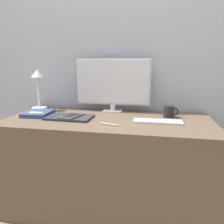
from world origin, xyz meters
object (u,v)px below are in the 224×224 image
Objects in this scene: coffee_mug at (169,111)px; pen at (110,124)px; notebook at (38,113)px; keyboard at (158,121)px; ereader at (71,116)px; laptop at (70,117)px; desk_lamp at (38,86)px; monitor at (113,83)px.

coffee_mug is 0.49m from pen.
pen is at bearing -15.42° from notebook.
ereader is (-0.62, -0.01, 0.01)m from keyboard.
ereader reaches higher than laptop.
desk_lamp is (-0.40, 0.26, 0.18)m from ereader.
coffee_mug reaches higher than pen.
monitor is 1.80× the size of desk_lamp.
notebook is 2.08× the size of coffee_mug.
coffee_mug reaches higher than laptop.
ereader is 0.72m from coffee_mug.
desk_lamp is 0.82m from pen.
ereader reaches higher than pen.
ereader is at bearing -9.91° from notebook.
laptop is 2.49× the size of pen.
monitor is 1.84× the size of laptop.
coffee_mug is (0.72, 0.18, 0.04)m from laptop.
desk_lamp reaches higher than notebook.
monitor is 5.43× the size of coffee_mug.
notebook is at bearing -172.30° from coffee_mug.
laptop is 0.35m from pen.
pen is (0.70, -0.37, -0.20)m from desk_lamp.
laptop is at bearing 165.66° from ereader.
pen is (0.31, -0.12, -0.02)m from ereader.
notebook reaches higher than ereader.
monitor is 3.02× the size of ereader.
desk_lamp is 1.11m from coffee_mug.
ereader is at bearing 159.59° from pen.
keyboard is at bearing 1.16° from ereader.
ereader is at bearing -32.88° from desk_lamp.
coffee_mug reaches higher than keyboard.
desk_lamp is at bearing 152.25° from pen.
ereader is (0.02, -0.00, 0.01)m from laptop.
notebook is at bearing 170.09° from ereader.
ereader is (-0.25, -0.30, -0.21)m from monitor.
monitor reaches higher than notebook.
pen is at bearing -20.09° from laptop.
keyboard is 0.62m from ereader.
desk_lamp is at bearing 166.49° from keyboard.
coffee_mug is at bearing -14.75° from monitor.
coffee_mug is (0.45, -0.12, -0.19)m from monitor.
coffee_mug is (0.70, 0.19, 0.02)m from ereader.
coffee_mug is at bearing 64.51° from keyboard.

